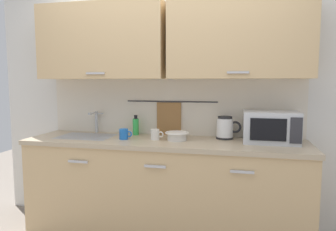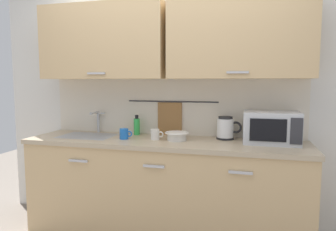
{
  "view_description": "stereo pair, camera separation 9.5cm",
  "coord_description": "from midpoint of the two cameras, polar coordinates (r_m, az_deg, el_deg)",
  "views": [
    {
      "loc": [
        0.65,
        -2.39,
        1.43
      ],
      "look_at": [
        0.03,
        0.33,
        1.12
      ],
      "focal_mm": 33.36,
      "sensor_mm": 36.0,
      "label": 1
    },
    {
      "loc": [
        0.75,
        -2.37,
        1.43
      ],
      "look_at": [
        0.03,
        0.33,
        1.12
      ],
      "focal_mm": 33.36,
      "sensor_mm": 36.0,
      "label": 2
    }
  ],
  "objects": [
    {
      "name": "counter_unit",
      "position": [
        2.94,
        0.04,
        -13.02
      ],
      "size": [
        2.53,
        0.64,
        0.9
      ],
      "color": "tan",
      "rests_on": "ground"
    },
    {
      "name": "back_wall_assembly",
      "position": [
        3.0,
        1.37,
        8.09
      ],
      "size": [
        3.7,
        0.41,
        2.5
      ],
      "color": "silver",
      "rests_on": "ground"
    },
    {
      "name": "sink_faucet",
      "position": [
        3.28,
        -11.96,
        -0.57
      ],
      "size": [
        0.09,
        0.17,
        0.22
      ],
      "color": "#B2B5BA",
      "rests_on": "counter_unit"
    },
    {
      "name": "microwave",
      "position": [
        2.82,
        19.27,
        -2.06
      ],
      "size": [
        0.46,
        0.35,
        0.27
      ],
      "color": "silver",
      "rests_on": "counter_unit"
    },
    {
      "name": "electric_kettle",
      "position": [
        2.9,
        11.44,
        -2.29
      ],
      "size": [
        0.23,
        0.16,
        0.21
      ],
      "color": "black",
      "rests_on": "counter_unit"
    },
    {
      "name": "dish_soap_bottle",
      "position": [
        3.1,
        -4.85,
        -1.93
      ],
      "size": [
        0.06,
        0.06,
        0.2
      ],
      "color": "green",
      "rests_on": "counter_unit"
    },
    {
      "name": "mug_near_sink",
      "position": [
        2.88,
        -7.05,
        -3.35
      ],
      "size": [
        0.12,
        0.08,
        0.09
      ],
      "color": "blue",
      "rests_on": "counter_unit"
    },
    {
      "name": "mixing_bowl",
      "position": [
        2.79,
        2.6,
        -3.69
      ],
      "size": [
        0.21,
        0.21,
        0.08
      ],
      "color": "silver",
      "rests_on": "counter_unit"
    },
    {
      "name": "mug_by_kettle",
      "position": [
        2.83,
        -1.36,
        -3.47
      ],
      "size": [
        0.12,
        0.08,
        0.09
      ],
      "color": "silver",
      "rests_on": "counter_unit"
    }
  ]
}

